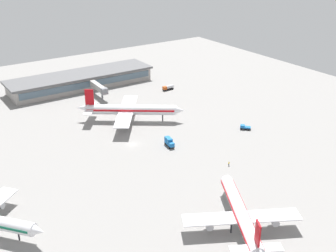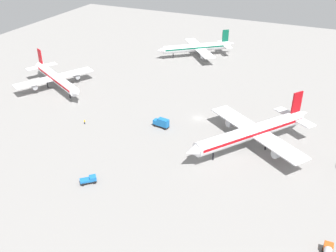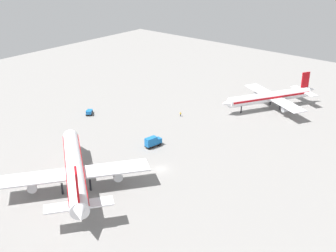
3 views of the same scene
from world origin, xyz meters
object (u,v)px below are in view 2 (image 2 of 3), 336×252
pushback_tractor (89,180)px  catering_truck (162,123)px  airplane_distant (253,132)px  airplane_taxiing (56,78)px  airplane_at_gate (197,47)px  ground_crew_worker (85,122)px

pushback_tractor → catering_truck: (35.84, -4.79, 0.73)m
airplane_distant → pushback_tractor: bearing=-8.9°
airplane_taxiing → airplane_distant: (-11.63, -84.36, 0.72)m
airplane_at_gate → pushback_tractor: bearing=56.1°
airplane_at_gate → airplane_taxiing: size_ratio=0.89×
airplane_taxiing → pushback_tractor: bearing=-16.1°
airplane_distant → ground_crew_worker: size_ratio=24.70×
airplane_distant → ground_crew_worker: 56.80m
airplane_at_gate → catering_truck: (-73.57, -15.07, -2.80)m
airplane_at_gate → airplane_distant: bearing=82.8°
airplane_at_gate → ground_crew_worker: airplane_at_gate is taller
catering_truck → pushback_tractor: bearing=91.4°
airplane_taxiing → catering_truck: 55.07m
pushback_tractor → catering_truck: size_ratio=0.78×
catering_truck → ground_crew_worker: size_ratio=3.49×
airplane_distant → pushback_tractor: airplane_distant is taller
airplane_at_gate → catering_truck: airplane_at_gate is taller
airplane_at_gate → catering_truck: 75.15m
pushback_tractor → ground_crew_worker: 33.71m
catering_truck → ground_crew_worker: catering_truck is taller
airplane_taxiing → airplane_distant: 85.16m
airplane_distant → catering_truck: 30.92m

